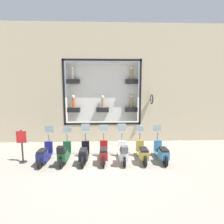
{
  "coord_description": "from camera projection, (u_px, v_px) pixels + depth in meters",
  "views": [
    {
      "loc": [
        -7.63,
        -0.2,
        3.43
      ],
      "look_at": [
        1.62,
        -0.54,
        2.17
      ],
      "focal_mm": 28.0,
      "sensor_mm": 36.0,
      "label": 1
    }
  ],
  "objects": [
    {
      "name": "ground_plane",
      "position": [
        102.0,
        164.0,
        8.01
      ],
      "size": [
        120.0,
        120.0,
        0.0
      ],
      "primitive_type": "plane",
      "color": "gray"
    },
    {
      "name": "building_facade",
      "position": [
        102.0,
        84.0,
        11.08
      ],
      "size": [
        1.22,
        36.0,
        7.36
      ],
      "color": "tan",
      "rests_on": "ground_plane"
    },
    {
      "name": "scooter_teal_0",
      "position": [
        162.0,
        152.0,
        8.23
      ],
      "size": [
        1.8,
        0.61,
        1.62
      ],
      "color": "black",
      "rests_on": "ground_plane"
    },
    {
      "name": "scooter_olive_1",
      "position": [
        142.0,
        153.0,
        8.2
      ],
      "size": [
        1.8,
        0.6,
        1.56
      ],
      "color": "black",
      "rests_on": "ground_plane"
    },
    {
      "name": "scooter_white_2",
      "position": [
        123.0,
        153.0,
        8.1
      ],
      "size": [
        1.79,
        0.6,
        1.67
      ],
      "color": "black",
      "rests_on": "ground_plane"
    },
    {
      "name": "scooter_red_3",
      "position": [
        104.0,
        153.0,
        8.13
      ],
      "size": [
        1.81,
        0.61,
        1.61
      ],
      "color": "black",
      "rests_on": "ground_plane"
    },
    {
      "name": "scooter_black_4",
      "position": [
        84.0,
        153.0,
        8.1
      ],
      "size": [
        1.8,
        0.6,
        1.67
      ],
      "color": "black",
      "rests_on": "ground_plane"
    },
    {
      "name": "scooter_green_5",
      "position": [
        64.0,
        153.0,
        8.0
      ],
      "size": [
        1.8,
        0.61,
        1.54
      ],
      "color": "black",
      "rests_on": "ground_plane"
    },
    {
      "name": "scooter_navy_6",
      "position": [
        44.0,
        154.0,
        8.03
      ],
      "size": [
        1.8,
        0.61,
        1.61
      ],
      "color": "black",
      "rests_on": "ground_plane"
    },
    {
      "name": "shop_sign_post",
      "position": [
        22.0,
        145.0,
        8.05
      ],
      "size": [
        0.36,
        0.45,
        1.54
      ],
      "color": "#232326",
      "rests_on": "ground_plane"
    }
  ]
}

